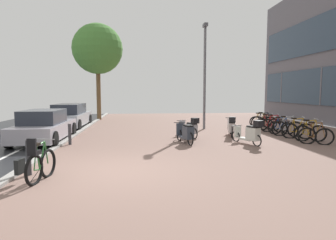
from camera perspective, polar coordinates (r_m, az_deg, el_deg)
name	(u,v)px	position (r m, az deg, el deg)	size (l,w,h in m)	color
ground	(167,171)	(7.75, -0.28, -10.12)	(21.00, 40.00, 0.13)	black
bicycle_foreground	(39,165)	(7.38, -24.46, -8.11)	(0.75, 1.34, 1.09)	black
bicycle_rack_00	(316,136)	(12.76, 27.43, -2.83)	(1.21, 0.69, 0.97)	black
bicycle_rack_01	(310,133)	(13.45, 26.55, -2.34)	(1.34, 0.48, 1.00)	black
bicycle_rack_02	(298,131)	(13.97, 24.51, -1.96)	(1.35, 0.56, 1.01)	black
bicycle_rack_03	(287,129)	(14.52, 22.76, -1.60)	(1.31, 0.76, 1.03)	black
bicycle_rack_04	(281,127)	(15.16, 21.72, -1.40)	(1.28, 0.48, 0.93)	black
bicycle_rack_05	(274,125)	(15.75, 20.35, -1.03)	(1.27, 0.61, 0.99)	black
bicycle_rack_06	(268,124)	(16.39, 19.33, -0.78)	(1.25, 0.61, 0.96)	black
bicycle_rack_07	(264,122)	(17.05, 18.60, -0.46)	(1.28, 0.75, 1.01)	black
bicycle_rack_08	(261,122)	(17.74, 18.02, -0.30)	(1.19, 0.61, 0.93)	black
scooter_near	(186,133)	(11.59, 3.61, -2.65)	(0.69, 1.66, 0.82)	black
scooter_mid	(190,128)	(13.10, 4.40, -1.61)	(0.88, 1.59, 0.95)	black
scooter_far	(250,133)	(11.72, 16.14, -2.55)	(0.89, 1.54, 1.02)	black
scooter_extra	(232,127)	(13.78, 12.58, -1.32)	(0.75, 1.76, 0.97)	black
parked_car_near	(44,127)	(13.11, -23.47, -1.22)	(1.81, 4.07, 1.33)	#A6A1AD
parked_car_far	(70,116)	(17.75, -18.95, 0.76)	(1.82, 4.38, 1.39)	#9EA3AA
lamp_post	(205,71)	(16.13, 7.35, 9.64)	(0.20, 0.52, 5.79)	slate
street_tree	(98,49)	(22.13, -13.90, 13.58)	(3.66, 3.66, 7.05)	brown
bollard_near	(29,158)	(7.98, -26.11, -6.78)	(0.12, 0.12, 0.89)	#38383D
bollard_far	(70,134)	(11.93, -19.05, -2.71)	(0.12, 0.12, 0.83)	#38383D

